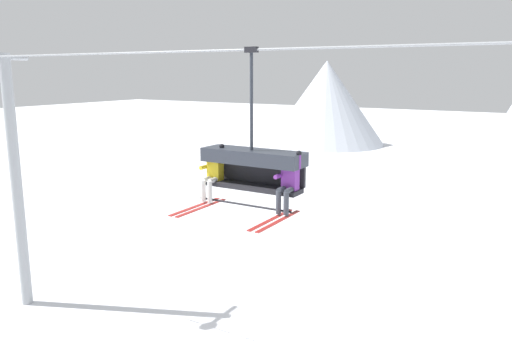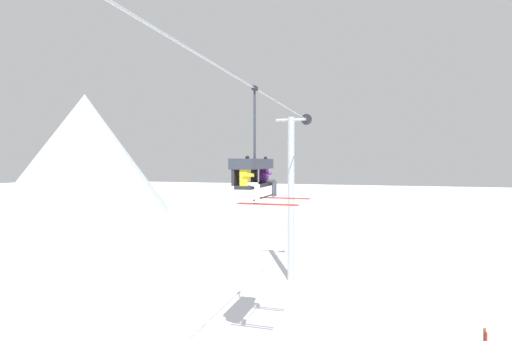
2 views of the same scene
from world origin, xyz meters
The scene contains 6 objects.
mountain_peak_west centered at (-14.85, 42.03, 4.60)m, with size 13.00×13.00×9.21m.
lift_tower_near centered at (-7.98, -0.02, 4.51)m, with size 0.36×1.88×8.68m.
lift_cable centered at (1.41, -0.80, 8.40)m, with size 20.79×0.05×0.05m.
chairlift_chair centered at (1.75, -0.73, 6.04)m, with size 2.32×0.74×3.31m.
skier_yellow centered at (0.80, -0.94, 5.74)m, with size 0.48×1.70×1.34m.
skier_purple centered at (2.70, -0.94, 5.74)m, with size 0.48×1.70×1.34m.
Camera 1 is at (7.27, -9.78, 7.95)m, focal length 35.00 mm.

